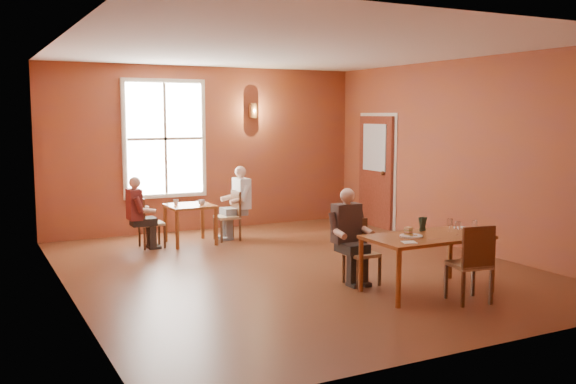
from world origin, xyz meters
name	(u,v)px	position (x,y,z in m)	size (l,w,h in m)	color
ground	(295,268)	(0.00, 0.00, 0.00)	(6.00, 7.00, 0.01)	brown
wall_back	(207,149)	(0.00, 3.50, 1.50)	(6.00, 0.04, 3.00)	brown
wall_front	(479,186)	(0.00, -3.50, 1.50)	(6.00, 0.04, 3.00)	brown
wall_left	(65,169)	(-3.00, 0.00, 1.50)	(0.04, 7.00, 3.00)	brown
wall_right	(463,155)	(3.00, 0.00, 1.50)	(0.04, 7.00, 3.00)	brown
ceiling	(295,49)	(0.00, 0.00, 3.00)	(6.00, 7.00, 0.04)	white
window	(165,139)	(-0.80, 3.45, 1.70)	(1.36, 0.10, 1.96)	white
door	(375,172)	(2.94, 2.30, 1.05)	(0.12, 1.04, 2.10)	maroon
wall_sconce	(253,111)	(0.90, 3.40, 2.20)	(0.16, 0.16, 0.28)	brown
main_table	(427,264)	(0.86, -1.78, 0.34)	(1.47, 0.83, 0.69)	brown
chair_diner_main	(362,253)	(0.36, -1.13, 0.41)	(0.36, 0.36, 0.81)	#662C14
diner_main	(363,239)	(0.36, -1.16, 0.58)	(0.46, 0.46, 1.16)	#34241C
chair_empty	(469,263)	(1.03, -2.32, 0.45)	(0.40, 0.40, 0.90)	#3F2312
plate_food	(411,235)	(0.64, -1.75, 0.71)	(0.27, 0.27, 0.03)	white
sandwich	(408,232)	(0.64, -1.70, 0.74)	(0.08, 0.07, 0.09)	tan
goblet_a	(450,225)	(1.28, -1.69, 0.78)	(0.07, 0.07, 0.17)	white
goblet_b	(475,226)	(1.49, -1.90, 0.77)	(0.07, 0.07, 0.16)	white
goblet_c	(458,228)	(1.21, -1.92, 0.78)	(0.07, 0.07, 0.18)	white
menu_stand	(423,224)	(1.01, -1.51, 0.78)	(0.10, 0.05, 0.17)	#253B2D
knife	(434,239)	(0.79, -1.99, 0.69)	(0.18, 0.01, 0.00)	silver
napkin	(409,242)	(0.41, -2.01, 0.69)	(0.15, 0.15, 0.01)	silver
side_plate	(460,227)	(1.57, -1.56, 0.70)	(0.17, 0.17, 0.01)	white
sunglasses	(479,235)	(1.44, -2.04, 0.70)	(0.12, 0.04, 0.01)	black
second_table	(190,224)	(-0.73, 2.31, 0.33)	(0.74, 0.74, 0.65)	brown
chair_diner_white	(227,216)	(-0.08, 2.31, 0.42)	(0.37, 0.37, 0.84)	#432712
diner_white	(229,205)	(-0.05, 2.31, 0.60)	(0.48, 0.48, 1.21)	silver
chair_diner_maroon	(152,222)	(-1.38, 2.31, 0.41)	(0.36, 0.36, 0.82)	brown
diner_maroon	(150,213)	(-1.41, 2.31, 0.56)	(0.45, 0.45, 1.12)	maroon
cup_a	(202,202)	(-0.57, 2.21, 0.69)	(0.11, 0.11, 0.09)	silver
cup_b	(176,202)	(-0.94, 2.43, 0.69)	(0.10, 0.10, 0.09)	silver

